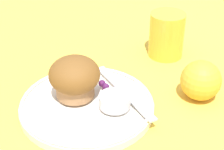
% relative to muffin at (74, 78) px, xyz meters
% --- Properties ---
extents(ground_plane, '(3.00, 3.00, 0.00)m').
position_rel_muffin_xyz_m(ground_plane, '(0.02, 0.00, -0.06)').
color(ground_plane, gold).
extents(plate, '(0.24, 0.24, 0.02)m').
position_rel_muffin_xyz_m(plate, '(0.03, 0.01, -0.05)').
color(plate, silver).
rests_on(plate, ground_plane).
extents(muffin, '(0.09, 0.09, 0.08)m').
position_rel_muffin_xyz_m(muffin, '(0.00, 0.00, 0.00)').
color(muffin, '#9E7047').
rests_on(muffin, plate).
extents(cream_ramekin, '(0.06, 0.06, 0.02)m').
position_rel_muffin_xyz_m(cream_ramekin, '(0.07, 0.05, -0.03)').
color(cream_ramekin, silver).
rests_on(cream_ramekin, plate).
extents(berry_pair, '(0.03, 0.01, 0.01)m').
position_rel_muffin_xyz_m(berry_pair, '(0.01, 0.06, -0.03)').
color(berry_pair, '#4C194C').
rests_on(berry_pair, plate).
extents(butter_knife, '(0.19, 0.03, 0.00)m').
position_rel_muffin_xyz_m(butter_knife, '(0.04, 0.08, -0.04)').
color(butter_knife, silver).
rests_on(butter_knife, plate).
extents(orange_fruit, '(0.08, 0.08, 0.08)m').
position_rel_muffin_xyz_m(orange_fruit, '(0.10, 0.21, -0.02)').
color(orange_fruit, '#F4A82D').
rests_on(orange_fruit, ground_plane).
extents(juice_glass, '(0.08, 0.08, 0.10)m').
position_rel_muffin_xyz_m(juice_glass, '(-0.06, 0.26, -0.01)').
color(juice_glass, gold).
rests_on(juice_glass, ground_plane).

